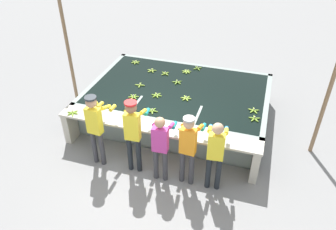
{
  "coord_description": "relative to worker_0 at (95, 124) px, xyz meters",
  "views": [
    {
      "loc": [
        2.0,
        -5.16,
        5.12
      ],
      "look_at": [
        0.0,
        1.11,
        0.6
      ],
      "focal_mm": 35.0,
      "sensor_mm": 36.0,
      "label": 1
    }
  ],
  "objects": [
    {
      "name": "banana_bunch_floating_6",
      "position": [
        1.37,
        3.58,
        -0.2
      ],
      "size": [
        0.24,
        0.24,
        0.08
      ],
      "color": "#75A333",
      "rests_on": "wash_tank"
    },
    {
      "name": "banana_bunch_ledge_2",
      "position": [
        -0.86,
        0.46,
        -0.19
      ],
      "size": [
        0.28,
        0.26,
        0.08
      ],
      "color": "#7FAD33",
      "rests_on": "work_ledge"
    },
    {
      "name": "support_post_left",
      "position": [
        -1.83,
        2.09,
        0.53
      ],
      "size": [
        0.09,
        0.09,
        3.2
      ],
      "color": "#846647",
      "rests_on": "ground"
    },
    {
      "name": "support_post_right",
      "position": [
        4.58,
        1.85,
        0.53
      ],
      "size": [
        0.09,
        0.09,
        3.2
      ],
      "color": "#846647",
      "rests_on": "ground"
    },
    {
      "name": "work_ledge",
      "position": [
        1.16,
        0.54,
        -0.45
      ],
      "size": [
        4.62,
        0.45,
        0.85
      ],
      "color": "#B7B2A3",
      "rests_on": "ground"
    },
    {
      "name": "worker_3",
      "position": [
        2.02,
        0.02,
        -0.07
      ],
      "size": [
        0.44,
        0.73,
        1.65
      ],
      "color": "#38383D",
      "rests_on": "ground"
    },
    {
      "name": "banana_bunch_floating_12",
      "position": [
        3.13,
        1.83,
        -0.2
      ],
      "size": [
        0.28,
        0.27,
        0.08
      ],
      "color": "#8CB738",
      "rests_on": "wash_tank"
    },
    {
      "name": "banana_bunch_floating_5",
      "position": [
        0.87,
        1.1,
        -0.2
      ],
      "size": [
        0.27,
        0.28,
        0.08
      ],
      "color": "#75A333",
      "rests_on": "wash_tank"
    },
    {
      "name": "banana_bunch_floating_10",
      "position": [
        -0.51,
        3.42,
        -0.2
      ],
      "size": [
        0.27,
        0.28,
        0.08
      ],
      "color": "#93BC3D",
      "rests_on": "wash_tank"
    },
    {
      "name": "banana_bunch_ledge_1",
      "position": [
        -0.38,
        0.47,
        -0.19
      ],
      "size": [
        0.28,
        0.28,
        0.08
      ],
      "color": "#7FAD33",
      "rests_on": "work_ledge"
    },
    {
      "name": "banana_bunch_floating_11",
      "position": [
        0.21,
        1.55,
        -0.2
      ],
      "size": [
        0.27,
        0.28,
        0.08
      ],
      "color": "#7FAD33",
      "rests_on": "wash_tank"
    },
    {
      "name": "worker_2",
      "position": [
        1.47,
        -0.05,
        -0.13
      ],
      "size": [
        0.42,
        0.71,
        1.58
      ],
      "color": "#38383D",
      "rests_on": "ground"
    },
    {
      "name": "banana_bunch_floating_0",
      "position": [
        1.04,
        2.61,
        -0.2
      ],
      "size": [
        0.27,
        0.27,
        0.08
      ],
      "color": "#75A333",
      "rests_on": "wash_tank"
    },
    {
      "name": "knife_0",
      "position": [
        1.21,
        0.59,
        -0.2
      ],
      "size": [
        0.35,
        0.09,
        0.02
      ],
      "color": "silver",
      "rests_on": "work_ledge"
    },
    {
      "name": "banana_bunch_floating_4",
      "position": [
        3.18,
        1.5,
        -0.2
      ],
      "size": [
        0.27,
        0.27,
        0.08
      ],
      "color": "#7FAD33",
      "rests_on": "wash_tank"
    },
    {
      "name": "worker_1",
      "position": [
        0.85,
        0.03,
        0.02
      ],
      "size": [
        0.43,
        0.74,
        1.77
      ],
      "color": "#1E2328",
      "rests_on": "ground"
    },
    {
      "name": "worker_4",
      "position": [
        2.57,
        0.03,
        -0.09
      ],
      "size": [
        0.45,
        0.73,
        1.63
      ],
      "color": "#1E2328",
      "rests_on": "ground"
    },
    {
      "name": "banana_bunch_ledge_0",
      "position": [
        1.76,
        0.64,
        -0.19
      ],
      "size": [
        0.28,
        0.28,
        0.08
      ],
      "color": "#93BC3D",
      "rests_on": "work_ledge"
    },
    {
      "name": "banana_bunch_floating_1",
      "position": [
        0.57,
        2.99,
        -0.2
      ],
      "size": [
        0.26,
        0.26,
        0.08
      ],
      "color": "#8CB738",
      "rests_on": "wash_tank"
    },
    {
      "name": "banana_bunch_floating_3",
      "position": [
        1.11,
        3.29,
        -0.2
      ],
      "size": [
        0.28,
        0.28,
        0.08
      ],
      "color": "#9EC642",
      "rests_on": "wash_tank"
    },
    {
      "name": "banana_bunch_floating_8",
      "position": [
        0.73,
        1.8,
        -0.2
      ],
      "size": [
        0.28,
        0.27,
        0.08
      ],
      "color": "#7FAD33",
      "rests_on": "wash_tank"
    },
    {
      "name": "banana_bunch_floating_2",
      "position": [
        0.14,
        2.15,
        -0.2
      ],
      "size": [
        0.28,
        0.28,
        0.08
      ],
      "color": "#93BC3D",
      "rests_on": "wash_tank"
    },
    {
      "name": "banana_bunch_floating_9",
      "position": [
        0.15,
        3.05,
        -0.2
      ],
      "size": [
        0.28,
        0.27,
        0.08
      ],
      "color": "#9EC642",
      "rests_on": "wash_tank"
    },
    {
      "name": "worker_0",
      "position": [
        0.0,
        0.0,
        0.0
      ],
      "size": [
        0.44,
        0.74,
        1.74
      ],
      "color": "#38383D",
      "rests_on": "ground"
    },
    {
      "name": "ground_plane",
      "position": [
        1.16,
        0.31,
        -1.07
      ],
      "size": [
        80.0,
        80.0,
        0.0
      ],
      "primitive_type": "plane",
      "color": "gray",
      "rests_on": "ground"
    },
    {
      "name": "wash_tank",
      "position": [
        1.16,
        2.32,
        -0.65
      ],
      "size": [
        4.62,
        3.13,
        0.85
      ],
      "color": "gray",
      "rests_on": "ground"
    },
    {
      "name": "banana_bunch_floating_7",
      "position": [
        1.48,
        1.88,
        -0.2
      ],
      "size": [
        0.28,
        0.27,
        0.08
      ],
      "color": "#9EC642",
      "rests_on": "wash_tank"
    }
  ]
}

